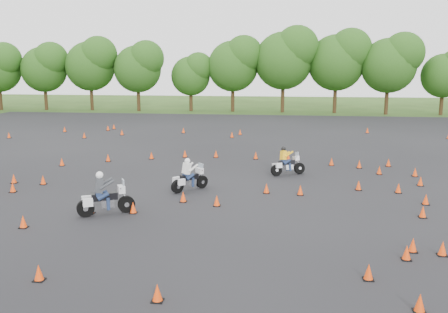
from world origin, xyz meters
The scene contains 7 objects.
ground centered at (0.00, 0.00, 0.00)m, with size 140.00×140.00×0.00m, color #2D5119.
asphalt_pad centered at (0.00, 6.00, 0.01)m, with size 62.00×62.00×0.00m, color black.
treeline centered at (2.55, 35.61, 4.68)m, with size 87.10×32.07×10.88m.
traffic_cones centered at (0.10, 5.32, 0.23)m, with size 36.25×32.82×0.45m.
rider_grey centered at (-3.92, -2.81, 0.89)m, with size 2.30×0.71×1.78m, color #373A3E, non-canonical shape.
rider_yellow centered at (3.37, 5.30, 0.78)m, with size 2.02×0.62×1.56m, color yellow, non-canonical shape.
rider_white centered at (-1.33, 1.39, 0.81)m, with size 2.08×0.64×1.60m, color silver, non-canonical shape.
Camera 1 is at (3.15, -21.36, 6.01)m, focal length 40.00 mm.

